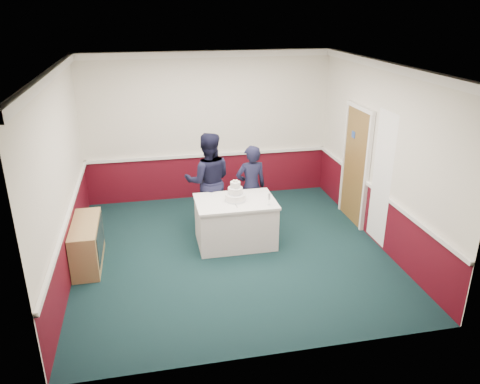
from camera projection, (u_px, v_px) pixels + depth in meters
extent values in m
plane|color=#132E2F|center=(232.00, 252.00, 7.76)|extent=(5.00, 5.00, 0.00)
cube|color=silver|center=(209.00, 127.00, 9.44)|extent=(5.00, 0.05, 3.00)
cube|color=silver|center=(63.00, 177.00, 6.73)|extent=(0.05, 5.00, 3.00)
cube|color=silver|center=(379.00, 156.00, 7.66)|extent=(0.05, 5.00, 3.00)
cube|color=white|center=(231.00, 68.00, 6.64)|extent=(5.00, 5.00, 0.05)
cube|color=#4F0A15|center=(210.00, 176.00, 9.84)|extent=(5.00, 0.02, 0.90)
cube|color=white|center=(209.00, 155.00, 9.66)|extent=(4.98, 0.05, 0.06)
cube|color=white|center=(207.00, 54.00, 8.89)|extent=(5.00, 0.08, 0.12)
cube|color=olive|center=(356.00, 167.00, 8.55)|extent=(0.05, 0.90, 2.10)
cube|color=#234799|center=(353.00, 135.00, 8.47)|extent=(0.01, 0.12, 0.12)
cube|color=white|center=(382.00, 179.00, 7.54)|extent=(0.02, 0.60, 2.20)
cube|color=tan|center=(87.00, 244.00, 7.29)|extent=(0.40, 1.20, 0.70)
cube|color=black|center=(100.00, 239.00, 7.31)|extent=(0.01, 1.00, 0.50)
cube|color=white|center=(235.00, 223.00, 7.91)|extent=(1.28, 0.88, 0.76)
cube|color=white|center=(235.00, 202.00, 7.76)|extent=(1.32, 0.92, 0.04)
cylinder|color=white|center=(235.00, 197.00, 7.73)|extent=(0.34, 0.34, 0.12)
cylinder|color=silver|center=(235.00, 200.00, 7.75)|extent=(0.35, 0.35, 0.03)
cylinder|color=white|center=(235.00, 191.00, 7.69)|extent=(0.24, 0.24, 0.11)
cylinder|color=silver|center=(235.00, 193.00, 7.71)|extent=(0.25, 0.25, 0.02)
cylinder|color=white|center=(235.00, 185.00, 7.65)|extent=(0.16, 0.16, 0.10)
cylinder|color=silver|center=(235.00, 187.00, 7.67)|extent=(0.17, 0.17, 0.02)
sphere|color=#EDE5C9|center=(235.00, 181.00, 7.63)|extent=(0.03, 0.03, 0.03)
sphere|color=#EDE5C9|center=(237.00, 180.00, 7.65)|extent=(0.03, 0.03, 0.03)
sphere|color=#EDE5C9|center=(234.00, 180.00, 7.65)|extent=(0.03, 0.03, 0.03)
sphere|color=#EDE5C9|center=(237.00, 181.00, 7.61)|extent=(0.03, 0.03, 0.03)
sphere|color=#EDE5C9|center=(234.00, 181.00, 7.61)|extent=(0.03, 0.03, 0.03)
cube|color=silver|center=(236.00, 205.00, 7.57)|extent=(0.02, 0.22, 0.00)
cylinder|color=silver|center=(269.00, 204.00, 7.59)|extent=(0.05, 0.05, 0.01)
cylinder|color=silver|center=(269.00, 202.00, 7.58)|extent=(0.01, 0.01, 0.09)
cylinder|color=silver|center=(269.00, 196.00, 7.54)|extent=(0.04, 0.04, 0.11)
imported|color=black|center=(208.00, 181.00, 8.35)|extent=(0.92, 0.75, 1.77)
imported|color=black|center=(251.00, 187.00, 8.37)|extent=(0.60, 0.42, 1.55)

